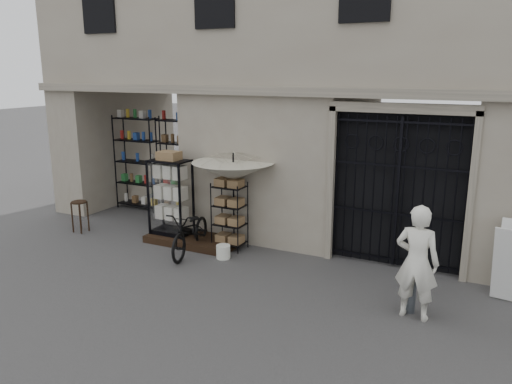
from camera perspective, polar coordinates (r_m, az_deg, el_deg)
The scene contains 14 objects.
ground at distance 8.58m, azimuth 0.65°, elevation -11.39°, with size 80.00×80.00×0.00m, color black.
main_building at distance 11.54m, azimuth 9.80°, elevation 17.82°, with size 14.00×4.00×9.00m, color gray.
shop_recess at distance 12.75m, azimuth -12.23°, elevation 3.76°, with size 3.00×1.70×3.00m, color black.
shop_shelving at distance 13.21m, azimuth -11.01°, elevation 3.06°, with size 2.70×0.50×2.50m, color black.
iron_gate at distance 9.66m, azimuth 16.07°, elevation 0.37°, with size 2.50×0.21×3.00m.
step_platform at distance 10.91m, azimuth -7.23°, elevation -5.45°, with size 2.00×0.90×0.15m, color black.
display_cabinet at distance 10.96m, azimuth -9.73°, elevation -1.02°, with size 0.94×0.76×1.78m.
wire_rack at distance 10.35m, azimuth -3.04°, elevation -2.83°, with size 0.67×0.52×1.42m.
market_umbrella at distance 10.19m, azimuth -2.62°, elevation 2.96°, with size 1.76×1.78×2.42m.
white_bucket at distance 10.00m, azimuth -3.76°, elevation -6.83°, with size 0.28×0.28×0.27m, color silver.
bicycle at distance 10.39m, azimuth -7.37°, elevation -6.91°, with size 0.61×0.93×1.76m, color black.
wooden_stool at distance 12.19m, azimuth -19.46°, elevation -2.57°, with size 0.40×0.40×0.73m.
steel_bollard at distance 8.14m, azimuth 17.34°, elevation -10.45°, with size 0.14×0.14×0.79m, color slate.
shopkeeper at distance 8.17m, azimuth 17.44°, elevation -13.43°, with size 0.64×1.76×0.42m, color silver.
Camera 1 is at (3.36, -7.00, 3.65)m, focal length 35.00 mm.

